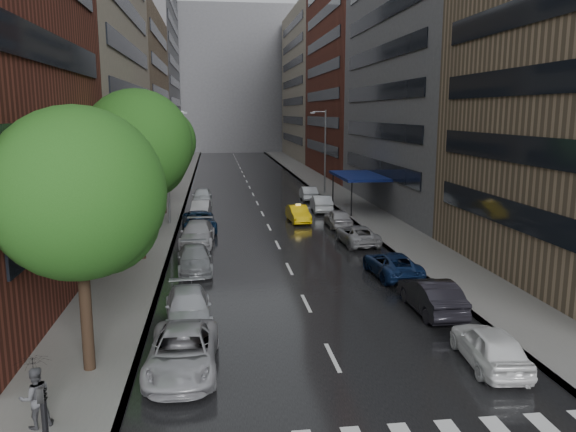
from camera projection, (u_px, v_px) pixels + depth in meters
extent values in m
plane|color=gray|center=(360.00, 415.00, 16.75)|extent=(220.00, 220.00, 0.00)
cube|color=black|center=(251.00, 190.00, 65.49)|extent=(14.00, 140.00, 0.01)
cube|color=gray|center=(172.00, 190.00, 64.32)|extent=(4.00, 140.00, 0.15)
cube|color=gray|center=(326.00, 188.00, 66.63)|extent=(4.00, 140.00, 0.15)
cube|color=gray|center=(80.00, 14.00, 46.82)|extent=(8.00, 28.00, 34.00)
cube|color=#937A5B|center=(131.00, 96.00, 75.21)|extent=(8.00, 28.00, 22.00)
cube|color=slate|center=(152.00, 56.00, 102.99)|extent=(8.00, 32.00, 38.00)
cube|color=slate|center=(422.00, 78.00, 51.58)|extent=(8.00, 28.00, 24.00)
cube|color=maroon|center=(350.00, 46.00, 77.78)|extent=(8.00, 28.00, 36.00)
cube|color=gray|center=(313.00, 85.00, 107.76)|extent=(8.00, 32.00, 28.00)
cube|color=slate|center=(230.00, 81.00, 128.86)|extent=(40.00, 14.00, 32.00)
cylinder|color=#382619|center=(85.00, 304.00, 19.00)|extent=(0.40, 0.40, 5.03)
sphere|color=#1E5116|center=(78.00, 193.00, 18.32)|extent=(5.75, 5.75, 5.75)
cylinder|color=#382619|center=(141.00, 215.00, 33.63)|extent=(0.40, 0.40, 5.64)
sphere|color=#1E5116|center=(137.00, 144.00, 32.86)|extent=(6.44, 6.44, 6.44)
cylinder|color=#382619|center=(163.00, 186.00, 48.92)|extent=(0.40, 0.40, 5.15)
sphere|color=#1E5116|center=(162.00, 141.00, 48.22)|extent=(5.88, 5.88, 5.88)
imported|color=yellow|center=(298.00, 214.00, 46.06)|extent=(1.68, 4.23, 1.37)
imported|color=#A6A5AB|center=(183.00, 352.00, 19.42)|extent=(2.52, 5.23, 1.44)
imported|color=#AFB3B9|center=(188.00, 307.00, 23.95)|extent=(2.24, 4.84, 1.37)
imported|color=gray|center=(194.00, 259.00, 31.92)|extent=(2.20, 4.81, 1.37)
imported|color=#95969A|center=(197.00, 234.00, 38.11)|extent=(2.45, 5.44, 1.55)
imported|color=#0D223F|center=(199.00, 222.00, 42.50)|extent=(2.87, 5.46, 1.46)
imported|color=gray|center=(201.00, 209.00, 48.34)|extent=(1.72, 4.34, 1.40)
imported|color=#B3B9BE|center=(202.00, 196.00, 55.07)|extent=(1.93, 4.67, 1.59)
imported|color=white|center=(490.00, 346.00, 19.90)|extent=(2.14, 4.48, 1.48)
imported|color=black|center=(431.00, 296.00, 25.23)|extent=(1.67, 4.73, 1.56)
imported|color=#0D1D40|center=(392.00, 264.00, 30.83)|extent=(2.44, 4.91, 1.34)
imported|color=gray|center=(357.00, 235.00, 38.26)|extent=(2.40, 4.85, 1.32)
imported|color=#9F9EA4|center=(338.00, 218.00, 44.06)|extent=(1.71, 4.24, 1.44)
imported|color=silver|center=(321.00, 203.00, 50.97)|extent=(1.87, 4.68, 1.51)
imported|color=#B8BDC3|center=(308.00, 193.00, 57.82)|extent=(1.63, 4.30, 1.40)
imported|color=#4E4E53|center=(35.00, 398.00, 15.69)|extent=(1.07, 0.99, 1.77)
imported|color=black|center=(33.00, 372.00, 15.55)|extent=(0.96, 0.98, 0.88)
imported|color=black|center=(44.00, 409.00, 11.02)|extent=(0.18, 0.15, 0.90)
cylinder|color=gray|center=(168.00, 167.00, 44.14)|extent=(0.18, 0.18, 9.00)
cube|color=gray|center=(184.00, 113.00, 43.56)|extent=(0.50, 0.22, 0.16)
cylinder|color=gray|center=(325.00, 152.00, 60.77)|extent=(0.18, 0.18, 9.00)
cube|color=gray|center=(313.00, 113.00, 59.82)|extent=(0.50, 0.22, 0.16)
cube|color=navy|center=(359.00, 176.00, 51.45)|extent=(4.00, 8.00, 0.25)
cylinder|color=black|center=(352.00, 199.00, 47.81)|extent=(0.12, 0.12, 3.00)
cylinder|color=black|center=(333.00, 187.00, 55.22)|extent=(0.12, 0.12, 3.00)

